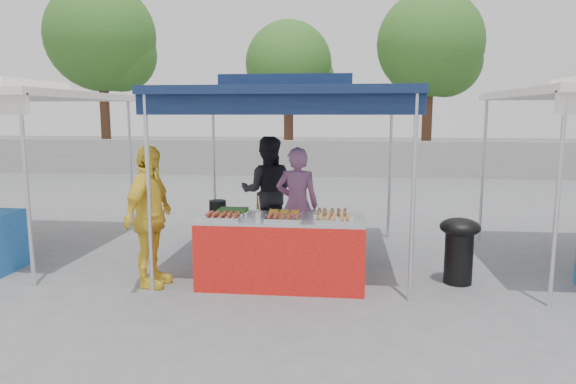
# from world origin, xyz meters

# --- Properties ---
(ground_plane) EXTENTS (80.00, 80.00, 0.00)m
(ground_plane) POSITION_xyz_m (0.00, 0.00, 0.00)
(ground_plane) COLOR slate
(back_wall) EXTENTS (40.00, 0.25, 1.20)m
(back_wall) POSITION_xyz_m (0.00, 11.00, 0.60)
(back_wall) COLOR gray
(back_wall) RESTS_ON ground_plane
(main_canopy) EXTENTS (3.20, 3.20, 2.57)m
(main_canopy) POSITION_xyz_m (0.00, 0.97, 2.37)
(main_canopy) COLOR silver
(main_canopy) RESTS_ON ground_plane
(tree_0) EXTENTS (4.04, 4.04, 6.94)m
(tree_0) POSITION_xyz_m (-8.22, 12.76, 4.75)
(tree_0) COLOR #492A1C
(tree_0) RESTS_ON ground_plane
(tree_1) EXTENTS (3.31, 3.22, 5.53)m
(tree_1) POSITION_xyz_m (-1.26, 13.45, 3.78)
(tree_1) COLOR #492A1C
(tree_1) RESTS_ON ground_plane
(tree_2) EXTENTS (3.72, 3.70, 6.36)m
(tree_2) POSITION_xyz_m (3.80, 12.89, 4.35)
(tree_2) COLOR #492A1C
(tree_2) RESTS_ON ground_plane
(vendor_table) EXTENTS (2.00, 0.80, 0.85)m
(vendor_table) POSITION_xyz_m (0.00, -0.10, 0.43)
(vendor_table) COLOR red
(vendor_table) RESTS_ON ground_plane
(food_tray_fl) EXTENTS (0.42, 0.30, 0.07)m
(food_tray_fl) POSITION_xyz_m (-0.67, -0.34, 0.88)
(food_tray_fl) COLOR white
(food_tray_fl) RESTS_ON vendor_table
(food_tray_fm) EXTENTS (0.42, 0.30, 0.07)m
(food_tray_fm) POSITION_xyz_m (0.05, -0.34, 0.88)
(food_tray_fm) COLOR white
(food_tray_fm) RESTS_ON vendor_table
(food_tray_fr) EXTENTS (0.42, 0.30, 0.07)m
(food_tray_fr) POSITION_xyz_m (0.64, -0.34, 0.88)
(food_tray_fr) COLOR white
(food_tray_fr) RESTS_ON vendor_table
(food_tray_bl) EXTENTS (0.42, 0.30, 0.07)m
(food_tray_bl) POSITION_xyz_m (-0.62, -0.00, 0.88)
(food_tray_bl) COLOR white
(food_tray_bl) RESTS_ON vendor_table
(food_tray_bm) EXTENTS (0.42, 0.30, 0.07)m
(food_tray_bm) POSITION_xyz_m (0.02, -0.04, 0.88)
(food_tray_bm) COLOR white
(food_tray_bm) RESTS_ON vendor_table
(food_tray_br) EXTENTS (0.42, 0.30, 0.07)m
(food_tray_br) POSITION_xyz_m (0.60, -0.02, 0.88)
(food_tray_br) COLOR white
(food_tray_br) RESTS_ON vendor_table
(cooking_pot) EXTENTS (0.22, 0.22, 0.13)m
(cooking_pot) POSITION_xyz_m (-0.88, 0.26, 0.91)
(cooking_pot) COLOR black
(cooking_pot) RESTS_ON vendor_table
(skewer_cup) EXTENTS (0.09, 0.09, 0.11)m
(skewer_cup) POSITION_xyz_m (-0.23, -0.40, 0.91)
(skewer_cup) COLOR silver
(skewer_cup) RESTS_ON vendor_table
(wok_burner) EXTENTS (0.49, 0.49, 0.83)m
(wok_burner) POSITION_xyz_m (2.17, 0.20, 0.49)
(wok_burner) COLOR black
(wok_burner) RESTS_ON ground_plane
(crate_left) EXTENTS (0.51, 0.36, 0.31)m
(crate_left) POSITION_xyz_m (-0.53, 0.69, 0.15)
(crate_left) COLOR #1641B7
(crate_left) RESTS_ON ground_plane
(crate_right) EXTENTS (0.45, 0.31, 0.27)m
(crate_right) POSITION_xyz_m (0.35, 0.66, 0.13)
(crate_right) COLOR #1641B7
(crate_right) RESTS_ON ground_plane
(crate_stacked) EXTENTS (0.43, 0.30, 0.26)m
(crate_stacked) POSITION_xyz_m (0.35, 0.66, 0.40)
(crate_stacked) COLOR #1641B7
(crate_stacked) RESTS_ON crate_right
(vendor_woman) EXTENTS (0.61, 0.41, 1.63)m
(vendor_woman) POSITION_xyz_m (0.09, 0.92, 0.82)
(vendor_woman) COLOR #9B6290
(vendor_woman) RESTS_ON ground_plane
(helper_man) EXTENTS (0.89, 0.72, 1.74)m
(helper_man) POSITION_xyz_m (-0.45, 1.75, 0.87)
(helper_man) COLOR black
(helper_man) RESTS_ON ground_plane
(customer_person) EXTENTS (0.55, 1.05, 1.72)m
(customer_person) POSITION_xyz_m (-1.58, -0.31, 0.86)
(customer_person) COLOR yellow
(customer_person) RESTS_ON ground_plane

